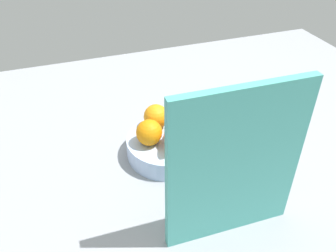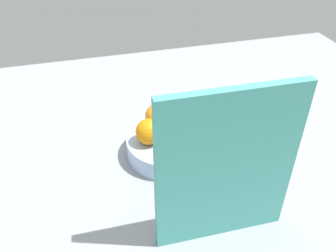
{
  "view_description": "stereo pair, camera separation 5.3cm",
  "coord_description": "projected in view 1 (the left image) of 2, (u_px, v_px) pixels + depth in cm",
  "views": [
    {
      "loc": [
        28.84,
        69.24,
        64.57
      ],
      "look_at": [
        3.99,
        -2.21,
        9.44
      ],
      "focal_mm": 37.98,
      "sensor_mm": 36.0,
      "label": 1
    },
    {
      "loc": [
        23.77,
        70.81,
        64.57
      ],
      "look_at": [
        3.99,
        -2.21,
        9.44
      ],
      "focal_mm": 37.98,
      "sensor_mm": 36.0,
      "label": 2
    }
  ],
  "objects": [
    {
      "name": "ground_plane",
      "position": [
        184.0,
        159.0,
        0.99
      ],
      "size": [
        180.0,
        140.0,
        3.0
      ],
      "primitive_type": "cube",
      "color": "#8E929A"
    },
    {
      "name": "orange_front_right",
      "position": [
        177.0,
        135.0,
        0.91
      ],
      "size": [
        6.9,
        6.9,
        6.9
      ],
      "primitive_type": "sphere",
      "color": "orange",
      "rests_on": "fruit_bowl"
    },
    {
      "name": "banana_bunch",
      "position": [
        180.0,
        131.0,
        0.93
      ],
      "size": [
        15.4,
        16.09,
        6.2
      ],
      "color": "gold",
      "rests_on": "fruit_bowl"
    },
    {
      "name": "orange_back_left",
      "position": [
        156.0,
        117.0,
        0.98
      ],
      "size": [
        6.9,
        6.9,
        6.9
      ],
      "primitive_type": "sphere",
      "color": "orange",
      "rests_on": "fruit_bowl"
    },
    {
      "name": "orange_front_left",
      "position": [
        149.0,
        132.0,
        0.92
      ],
      "size": [
        6.9,
        6.9,
        6.9
      ],
      "primitive_type": "sphere",
      "color": "orange",
      "rests_on": "fruit_bowl"
    },
    {
      "name": "cutting_board",
      "position": [
        234.0,
        168.0,
        0.68
      ],
      "size": [
        28.03,
        2.27,
        36.0
      ],
      "primitive_type": "cube",
      "rotation": [
        0.0,
        0.0,
        -0.02
      ],
      "color": "teal",
      "rests_on": "ground_plane"
    },
    {
      "name": "orange_center",
      "position": [
        186.0,
        125.0,
        0.95
      ],
      "size": [
        6.9,
        6.9,
        6.9
      ],
      "primitive_type": "sphere",
      "color": "orange",
      "rests_on": "fruit_bowl"
    },
    {
      "name": "jar_lid",
      "position": [
        232.0,
        120.0,
        1.11
      ],
      "size": [
        7.94,
        7.94,
        1.55
      ],
      "primitive_type": "cylinder",
      "color": "silver",
      "rests_on": "ground_plane"
    },
    {
      "name": "fruit_bowl",
      "position": [
        168.0,
        146.0,
        0.98
      ],
      "size": [
        22.6,
        22.6,
        5.44
      ],
      "primitive_type": "cylinder",
      "color": "#A9BFE5",
      "rests_on": "ground_plane"
    },
    {
      "name": "thermos_tumbler",
      "position": [
        254.0,
        115.0,
        1.02
      ],
      "size": [
        8.58,
        8.58,
        14.03
      ],
      "primitive_type": "cylinder",
      "color": "beige",
      "rests_on": "ground_plane"
    }
  ]
}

